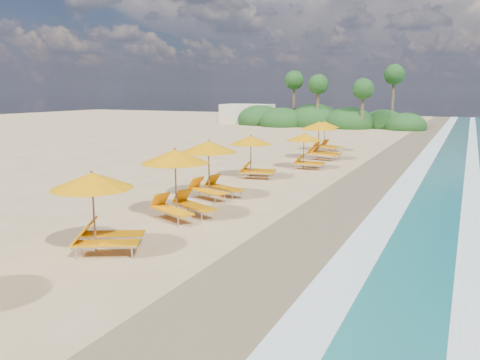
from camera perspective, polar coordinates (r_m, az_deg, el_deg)
The scene contains 12 objects.
ground at distance 19.28m, azimuth 0.00°, elevation -3.51°, with size 160.00×160.00×0.00m, color tan.
wet_sand at distance 17.96m, azimuth 11.61°, elevation -4.78°, with size 4.00×160.00×0.01m, color #7C684A.
surf_foam at distance 17.53m, azimuth 20.22°, elevation -5.54°, with size 4.00×160.00×0.01m.
station_3 at distance 14.58m, azimuth -16.49°, elevation -3.04°, with size 3.27×3.27×2.45m.
station_4 at distance 17.85m, azimuth -7.39°, elevation 0.12°, with size 3.45×3.42×2.65m.
station_5 at distance 21.15m, azimuth -3.41°, elevation 1.77°, with size 3.33×3.27×2.60m.
station_6 at distance 26.04m, azimuth 1.70°, elevation 3.16°, with size 2.88×2.76×2.37m.
station_7 at distance 29.46m, azimuth 8.00°, elevation 3.77°, with size 2.47×2.30×2.22m.
station_8 at distance 33.64m, azimuth 9.76°, elevation 5.01°, with size 3.13×2.97×2.68m.
station_9 at distance 38.53m, azimuth 10.30°, elevation 5.45°, with size 3.18×3.18×2.40m.
treeline at distance 65.02m, azimuth 9.70°, elevation 7.21°, with size 25.80×8.80×9.74m.
beach_building at distance 71.57m, azimuth 0.88°, elevation 7.98°, with size 7.00×5.00×2.80m, color beige.
Camera 1 is at (8.14, -16.83, 4.71)m, focal length 35.49 mm.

